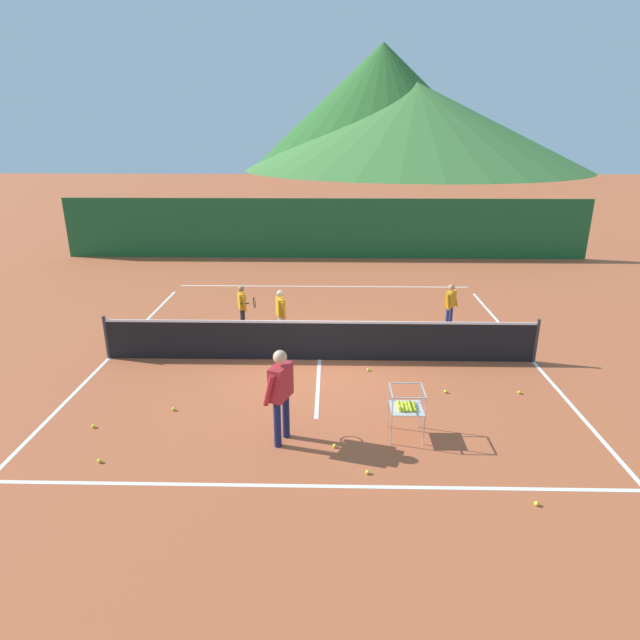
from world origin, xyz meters
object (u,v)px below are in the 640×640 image
object	(u,v)px
student_0	(243,304)
tennis_ball_6	(173,409)
tennis_net	(319,340)
student_2	(450,302)
tennis_ball_8	(93,426)
tennis_ball_9	(367,472)
tennis_ball_5	(335,446)
tennis_ball_1	(368,370)
tennis_ball_4	(285,410)
student_1	(281,310)
tennis_ball_0	(536,504)
instructor	(281,388)
tennis_ball_3	(100,461)
ball_cart	(406,407)
tennis_ball_2	(519,392)
tennis_ball_7	(446,391)

from	to	relation	value
student_0	tennis_ball_6	xyz separation A→B (m)	(-0.65, -4.47, -0.71)
tennis_net	student_2	distance (m)	4.13
tennis_net	tennis_ball_8	xyz separation A→B (m)	(-4.03, -3.15, -0.47)
tennis_ball_9	tennis_ball_5	bearing A→B (deg)	125.22
student_2	tennis_ball_1	size ratio (longest dim) A/B	18.32
tennis_ball_4	tennis_ball_9	distance (m)	2.45
student_1	student_2	bearing A→B (deg)	11.46
tennis_ball_0	tennis_ball_6	bearing A→B (deg)	156.30
tennis_ball_0	instructor	bearing A→B (deg)	157.01
instructor	tennis_ball_0	xyz separation A→B (m)	(3.81, -1.61, -0.99)
tennis_ball_3	tennis_ball_5	bearing A→B (deg)	7.73
tennis_ball_3	tennis_ball_4	world-z (taller)	same
student_0	ball_cart	distance (m)	6.44
student_1	tennis_ball_8	distance (m)	5.43
instructor	tennis_ball_9	size ratio (longest dim) A/B	25.05
tennis_ball_3	tennis_ball_8	distance (m)	1.20
tennis_ball_2	tennis_ball_7	bearing A→B (deg)	179.85
student_2	instructor	bearing A→B (deg)	-125.33
tennis_ball_2	tennis_ball_9	bearing A→B (deg)	-139.71
tennis_ball_2	tennis_ball_8	bearing A→B (deg)	-169.52
tennis_ball_5	tennis_ball_9	distance (m)	0.89
ball_cart	tennis_ball_6	distance (m)	4.45
tennis_ball_5	tennis_ball_1	bearing A→B (deg)	76.06
tennis_ball_6	tennis_ball_8	size ratio (longest dim) A/B	1.00
instructor	tennis_ball_0	distance (m)	4.25
tennis_net	ball_cart	xyz separation A→B (m)	(1.58, -3.29, 0.08)
student_1	tennis_ball_5	bearing A→B (deg)	-74.77
instructor	student_1	world-z (taller)	instructor
tennis_net	student_2	size ratio (longest dim) A/B	8.10
tennis_ball_1	student_2	bearing A→B (deg)	49.94
tennis_ball_3	tennis_ball_6	xyz separation A→B (m)	(0.72, 1.73, 0.00)
tennis_ball_8	tennis_ball_2	bearing A→B (deg)	10.48
tennis_ball_9	tennis_net	bearing A→B (deg)	100.94
tennis_ball_9	student_2	bearing A→B (deg)	68.41
student_1	tennis_ball_0	size ratio (longest dim) A/B	19.42
instructor	tennis_ball_4	world-z (taller)	instructor
tennis_ball_8	tennis_ball_7	bearing A→B (deg)	12.80
instructor	tennis_ball_2	distance (m)	5.16
tennis_net	tennis_ball_5	distance (m)	3.74
tennis_ball_2	tennis_ball_6	xyz separation A→B (m)	(-6.89, -0.85, 0.00)
tennis_ball_8	tennis_ball_4	bearing A→B (deg)	11.34
tennis_ball_4	tennis_ball_9	bearing A→B (deg)	-53.14
instructor	student_2	distance (m)	7.01
tennis_net	tennis_ball_3	xyz separation A→B (m)	(-3.47, -4.21, -0.47)
tennis_ball_1	tennis_ball_5	distance (m)	3.18
tennis_ball_3	tennis_ball_9	xyz separation A→B (m)	(4.33, -0.21, 0.00)
student_2	tennis_ball_0	size ratio (longest dim) A/B	18.32
ball_cart	tennis_ball_1	size ratio (longest dim) A/B	13.22
tennis_ball_0	student_2	bearing A→B (deg)	88.07
tennis_net	tennis_ball_5	size ratio (longest dim) A/B	148.36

